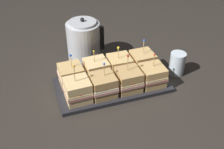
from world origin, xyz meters
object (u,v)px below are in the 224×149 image
serving_platter (112,85)px  sandwich_back_center_left (96,70)px  sandwich_front_center_left (103,85)px  sandwich_front_center_right (128,80)px  sandwich_back_far_left (71,75)px  sandwich_back_far_right (142,62)px  sandwich_front_far_right (152,75)px  drinking_glass (177,64)px  sandwich_back_center_right (120,66)px  kettle_steel (84,42)px  sandwich_front_far_left (78,90)px

serving_platter → sandwich_back_center_left: sandwich_back_center_left is taller
sandwich_front_center_left → sandwich_front_center_right: (0.12, 0.00, 0.00)m
sandwich_back_far_left → sandwich_back_far_right: 0.35m
sandwich_front_center_left → sandwich_back_far_right: size_ratio=0.95×
sandwich_front_far_right → sandwich_back_far_right: size_ratio=0.93×
sandwich_front_far_right → sandwich_back_center_left: size_ratio=1.01×
drinking_glass → sandwich_back_center_right: bearing=168.0°
sandwich_front_center_left → kettle_steel: kettle_steel is taller
sandwich_back_center_left → sandwich_back_center_right: size_ratio=0.98×
sandwich_front_far_left → sandwich_front_center_right: size_ratio=1.01×
sandwich_front_center_left → drinking_glass: size_ratio=1.41×
drinking_glass → serving_platter: bearing=179.8°
sandwich_front_center_right → sandwich_back_center_right: sandwich_front_center_right is taller
sandwich_front_far_right → sandwich_back_far_left: size_ratio=1.01×
sandwich_back_center_right → drinking_glass: bearing=-12.0°
sandwich_back_center_left → sandwich_back_center_right: 0.11m
serving_platter → drinking_glass: 0.34m
sandwich_back_center_right → drinking_glass: (0.28, -0.06, -0.01)m
drinking_glass → sandwich_front_center_left: bearing=-171.5°
serving_platter → sandwich_front_far_left: bearing=-161.0°
sandwich_front_center_right → sandwich_back_center_left: bearing=133.7°
sandwich_back_far_right → sandwich_front_center_left: bearing=-153.7°
sandwich_front_far_left → sandwich_front_center_left: sandwich_front_far_left is taller
sandwich_back_far_left → kettle_steel: 0.24m
sandwich_front_center_left → sandwich_back_center_right: bearing=44.9°
sandwich_back_center_left → kettle_steel: (-0.01, 0.20, 0.04)m
sandwich_front_center_right → sandwich_back_center_right: 0.12m
sandwich_front_far_right → sandwich_back_center_right: 0.16m
sandwich_front_center_left → sandwich_back_far_left: bearing=133.6°
sandwich_front_center_right → kettle_steel: 0.34m
sandwich_front_far_right → sandwich_front_center_right: bearing=179.7°
serving_platter → sandwich_back_center_right: 0.10m
sandwich_back_far_right → kettle_steel: 0.32m
serving_platter → sandwich_back_far_right: (0.17, 0.06, 0.06)m
sandwich_back_far_right → drinking_glass: (0.16, -0.06, -0.01)m
sandwich_front_far_right → drinking_glass: size_ratio=1.39×
sandwich_front_center_left → kettle_steel: size_ratio=0.67×
sandwich_back_center_right → kettle_steel: bearing=120.4°
sandwich_front_center_left → sandwich_front_center_right: bearing=0.7°
kettle_steel → sandwich_front_center_right: bearing=-69.5°
sandwich_front_far_left → sandwich_back_center_left: (0.12, 0.12, -0.00)m
sandwich_back_far_right → drinking_glass: bearing=-19.8°
sandwich_back_far_left → serving_platter: bearing=-18.8°
sandwich_front_center_right → drinking_glass: sandwich_front_center_right is taller
sandwich_front_far_left → kettle_steel: kettle_steel is taller
sandwich_front_center_right → kettle_steel: size_ratio=0.72×
sandwich_back_center_left → sandwich_back_far_right: (0.23, -0.00, 0.00)m
sandwich_back_center_left → sandwich_back_center_right: (0.11, -0.00, 0.00)m
sandwich_back_far_left → drinking_glass: sandwich_back_far_left is taller
kettle_steel → drinking_glass: 0.48m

